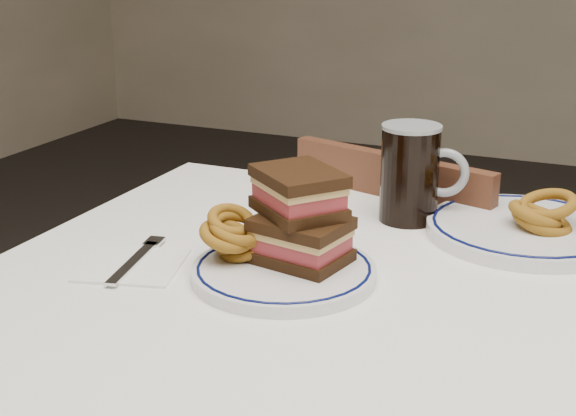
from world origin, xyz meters
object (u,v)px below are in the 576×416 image
at_px(far_plate, 524,229).
at_px(main_plate, 284,271).
at_px(chair_far, 413,333).
at_px(reuben_sandwich, 300,216).
at_px(beer_mug, 412,172).

bearing_deg(far_plate, main_plate, -133.20).
bearing_deg(chair_far, far_plate, -44.74).
xyz_separation_m(main_plate, reuben_sandwich, (0.01, 0.03, 0.07)).
distance_m(chair_far, reuben_sandwich, 0.59).
distance_m(chair_far, far_plate, 0.43).
bearing_deg(beer_mug, main_plate, -107.66).
height_order(main_plate, beer_mug, beer_mug).
relative_size(main_plate, far_plate, 0.84).
xyz_separation_m(chair_far, reuben_sandwich, (-0.05, -0.45, 0.38)).
height_order(chair_far, reuben_sandwich, reuben_sandwich).
bearing_deg(beer_mug, far_plate, -0.25).
height_order(reuben_sandwich, beer_mug, beer_mug).
bearing_deg(chair_far, reuben_sandwich, -95.85).
bearing_deg(reuben_sandwich, main_plate, -104.84).
bearing_deg(chair_far, main_plate, -96.46).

